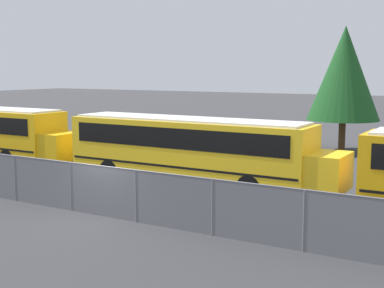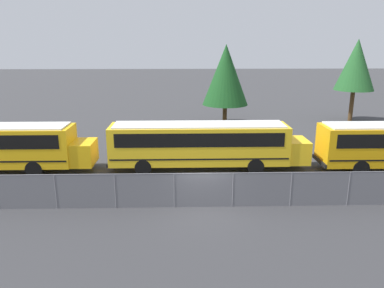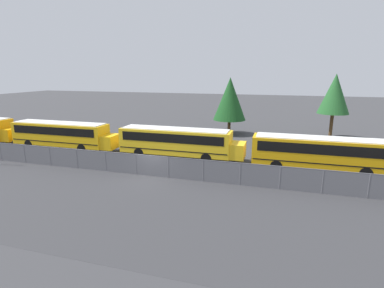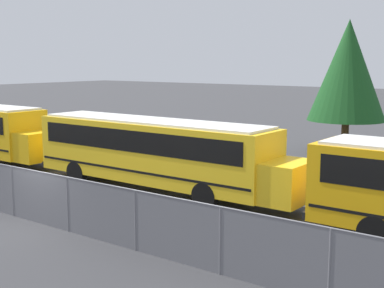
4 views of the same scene
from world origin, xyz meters
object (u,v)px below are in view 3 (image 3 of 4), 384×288
(school_bus_2, at_px, (178,141))
(tree_0, at_px, (230,99))
(school_bus_3, at_px, (323,152))
(tree_2, at_px, (335,94))
(school_bus_1, at_px, (62,133))

(school_bus_2, relative_size, tree_0, 1.63)
(school_bus_3, distance_m, tree_2, 16.69)
(school_bus_3, height_order, tree_2, tree_2)
(school_bus_1, distance_m, school_bus_3, 27.93)
(school_bus_3, bearing_deg, tree_2, 79.59)
(school_bus_1, relative_size, school_bus_3, 1.00)
(school_bus_2, distance_m, tree_0, 14.71)
(school_bus_2, bearing_deg, tree_0, 77.88)
(tree_2, bearing_deg, school_bus_1, -153.23)
(school_bus_1, distance_m, school_bus_2, 14.08)
(school_bus_2, xyz_separation_m, school_bus_3, (13.85, -0.53, 0.00))
(school_bus_2, height_order, tree_0, tree_0)
(school_bus_3, bearing_deg, school_bus_1, 179.26)
(tree_2, bearing_deg, tree_0, -174.35)
(school_bus_1, height_order, tree_0, tree_0)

